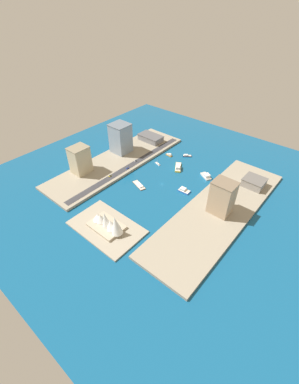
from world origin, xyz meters
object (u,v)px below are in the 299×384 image
at_px(water_taxi_orange, 169,155).
at_px(ferry_white_commuter, 206,176).
at_px(traffic_light_waterfront, 129,167).
at_px(office_block_beige, 80,160).
at_px(ferry_yellow_fast, 178,167).
at_px(tower_tall_glass, 121,138).
at_px(apartment_midrise_tan, 222,198).
at_px(patrol_launch_navy, 187,156).
at_px(catamaran_blue, 184,190).
at_px(carpark_squat_concrete, 254,182).
at_px(hatchback_blue, 127,168).
at_px(sedan_silver, 136,161).
at_px(opera_landmark, 108,223).
at_px(warehouse_low_gray, 151,138).
at_px(sailboat_small_white, 158,164).
at_px(taxi_yellow_cab, 110,176).
at_px(barge_flat_brown, 139,185).

bearing_deg(water_taxi_orange, ferry_white_commuter, 169.94).
bearing_deg(traffic_light_waterfront, office_block_beige, 44.43).
relative_size(ferry_yellow_fast, tower_tall_glass, 0.55).
bearing_deg(apartment_midrise_tan, patrol_launch_navy, -39.75).
distance_m(ferry_white_commuter, catamaran_blue, 47.96).
relative_size(patrol_launch_navy, carpark_squat_concrete, 0.50).
bearing_deg(ferry_white_commuter, hatchback_blue, 31.98).
bearing_deg(traffic_light_waterfront, tower_tall_glass, -33.65).
bearing_deg(apartment_midrise_tan, office_block_beige, 15.37).
bearing_deg(patrol_launch_navy, sedan_silver, 54.77).
bearing_deg(apartment_midrise_tan, opera_landmark, 51.98).
distance_m(ferry_yellow_fast, warehouse_low_gray, 93.13).
height_order(tower_tall_glass, traffic_light_waterfront, tower_tall_glass).
relative_size(tower_tall_glass, traffic_light_waterfront, 7.14).
relative_size(hatchback_blue, opera_landmark, 0.12).
bearing_deg(patrol_launch_navy, carpark_squat_concrete, 174.42).
distance_m(office_block_beige, warehouse_low_gray, 139.79).
distance_m(apartment_midrise_tan, warehouse_low_gray, 199.73).
distance_m(office_block_beige, opera_landmark, 123.57).
relative_size(sailboat_small_white, taxi_yellow_cab, 2.64).
bearing_deg(office_block_beige, traffic_light_waterfront, -135.57).
bearing_deg(sedan_silver, water_taxi_orange, -116.38).
xyz_separation_m(catamaran_blue, office_block_beige, (136.78, 61.44, 21.44)).
height_order(carpark_squat_concrete, taxi_yellow_cab, carpark_squat_concrete).
height_order(office_block_beige, taxi_yellow_cab, office_block_beige).
xyz_separation_m(water_taxi_orange, ferry_yellow_fast, (-32.67, 20.97, 0.91)).
bearing_deg(carpark_squat_concrete, ferry_yellow_fast, 14.41).
relative_size(office_block_beige, warehouse_low_gray, 0.95).
distance_m(patrol_launch_navy, office_block_beige, 167.06).
bearing_deg(tower_tall_glass, barge_flat_brown, 149.98).
xyz_separation_m(ferry_yellow_fast, patrol_launch_navy, (9.76, -38.09, -1.23)).
xyz_separation_m(water_taxi_orange, apartment_midrise_tan, (-127.15, 69.56, 23.39)).
xyz_separation_m(patrol_launch_navy, traffic_light_waterfront, (40.31, 92.15, 6.62)).
relative_size(water_taxi_orange, tower_tall_glass, 0.26).
relative_size(ferry_yellow_fast, warehouse_low_gray, 0.62).
height_order(ferry_yellow_fast, traffic_light_waterfront, traffic_light_waterfront).
distance_m(office_block_beige, carpark_squat_concrete, 240.97).
bearing_deg(tower_tall_glass, opera_landmark, 130.44).
bearing_deg(hatchback_blue, water_taxi_orange, -105.76).
bearing_deg(opera_landmark, apartment_midrise_tan, -128.02).
distance_m(carpark_squat_concrete, taxi_yellow_cab, 197.24).
bearing_deg(ferry_white_commuter, patrol_launch_navy, -29.79).
relative_size(water_taxi_orange, taxi_yellow_cab, 2.74).
height_order(tower_tall_glass, opera_landmark, tower_tall_glass).
height_order(ferry_white_commuter, patrol_launch_navy, ferry_white_commuter).
distance_m(traffic_light_waterfront, opera_landmark, 117.04).
bearing_deg(taxi_yellow_cab, office_block_beige, 24.02).
bearing_deg(ferry_yellow_fast, ferry_white_commuter, -170.43).
relative_size(apartment_midrise_tan, warehouse_low_gray, 1.03).
relative_size(catamaran_blue, sedan_silver, 3.41).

